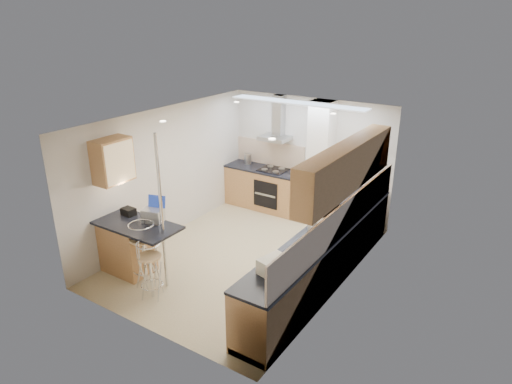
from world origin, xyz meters
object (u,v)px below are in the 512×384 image
Objects in this scene: microwave at (324,220)px; bar_stool_near at (144,254)px; bread_bin at (275,266)px; bar_stool_end at (151,270)px; laptop at (153,215)px.

microwave is 0.56× the size of bar_stool_near.
bread_bin is at bearing 25.10° from bar_stool_near.
microwave is at bearing 104.88° from bread_bin.
bar_stool_end is (0.38, -0.23, -0.06)m from bar_stool_near.
bar_stool_end is at bearing -68.84° from laptop.
microwave is 2.89m from bar_stool_near.
microwave is at bearing 57.77° from bar_stool_near.
bar_stool_near is 2.70× the size of bread_bin.
microwave is 1.87× the size of laptop.
bread_bin reaches higher than bar_stool_end.
bread_bin is (0.02, -1.53, -0.06)m from microwave.
laptop is at bearing -171.59° from bread_bin.
bread_bin is at bearing 165.98° from microwave.
bar_stool_end is at bearing -8.73° from bar_stool_near.
bar_stool_near is at bearing 109.92° from microwave.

